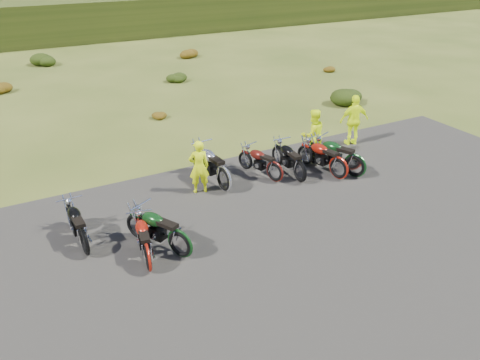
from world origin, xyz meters
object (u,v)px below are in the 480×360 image
motorcycle_0 (87,255)px  person_middle (199,168)px  motorcycle_7 (354,177)px  motorcycle_3 (224,192)px

motorcycle_0 → person_middle: (3.76, 1.63, 0.84)m
motorcycle_7 → person_middle: bearing=51.1°
motorcycle_0 → person_middle: size_ratio=1.20×
motorcycle_3 → motorcycle_0: bearing=101.3°
motorcycle_3 → person_middle: size_ratio=1.40×
motorcycle_0 → motorcycle_3: motorcycle_3 is taller
motorcycle_0 → motorcycle_3: 4.63m
motorcycle_3 → motorcycle_7: bearing=-110.6°
motorcycle_0 → motorcycle_3: size_ratio=0.86×
motorcycle_3 → person_middle: (-0.68, 0.30, 0.84)m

